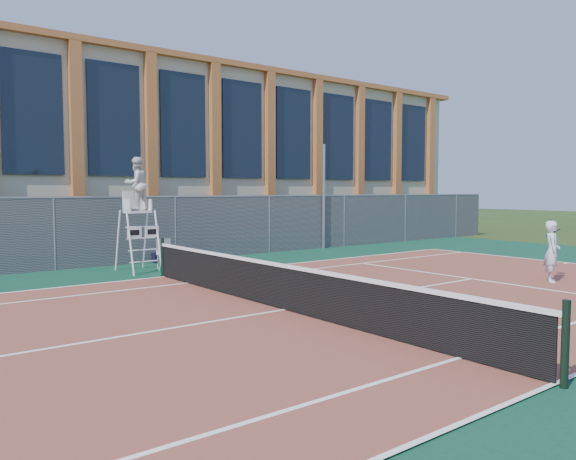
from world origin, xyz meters
TOP-DOWN VIEW (x-y plane):
  - ground at (0.00, 0.00)m, footprint 120.00×120.00m
  - apron at (0.00, 1.00)m, footprint 36.00×20.00m
  - tennis_court at (0.00, 0.00)m, footprint 23.77×10.97m
  - tennis_net at (0.00, 0.00)m, footprint 0.10×11.30m
  - fence at (0.00, 8.80)m, footprint 40.00×0.06m
  - hedge at (0.00, 10.00)m, footprint 40.00×1.40m
  - building at (0.00, 17.95)m, footprint 45.00×10.60m
  - steel_pole at (8.73, 8.70)m, footprint 0.12×0.12m
  - umpire_chair at (-0.12, 7.05)m, footprint 0.96×1.48m
  - plastic_chair at (0.72, 7.03)m, footprint 0.55×0.55m
  - sports_bag_near at (1.47, 8.60)m, footprint 0.79×0.36m
  - sports_bag_far at (2.83, 8.60)m, footprint 0.66×0.52m
  - tennis_player at (7.63, -1.55)m, footprint 0.97×0.75m

SIDE VIEW (x-z plane):
  - ground at x=0.00m, z-range 0.00..0.00m
  - apron at x=0.00m, z-range 0.00..0.01m
  - tennis_court at x=0.00m, z-range 0.01..0.03m
  - sports_bag_far at x=2.83m, z-range 0.01..0.25m
  - sports_bag_near at x=1.47m, z-range 0.01..0.34m
  - tennis_net at x=0.00m, z-range -0.01..1.09m
  - plastic_chair at x=0.72m, z-range 0.09..1.03m
  - tennis_player at x=7.63m, z-range 0.03..1.65m
  - fence at x=0.00m, z-range 0.00..2.20m
  - hedge at x=0.00m, z-range 0.00..2.20m
  - steel_pole at x=8.73m, z-range 0.00..4.33m
  - umpire_chair at x=-0.12m, z-range 0.79..4.24m
  - building at x=0.00m, z-range 0.03..8.26m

